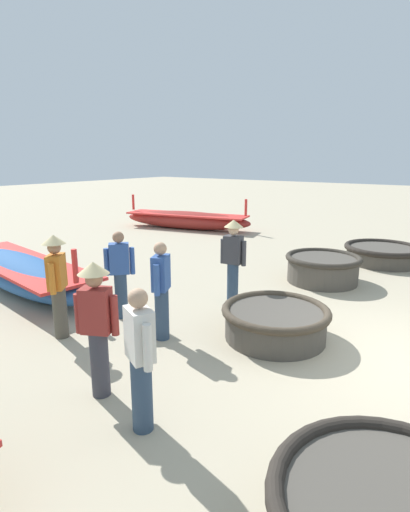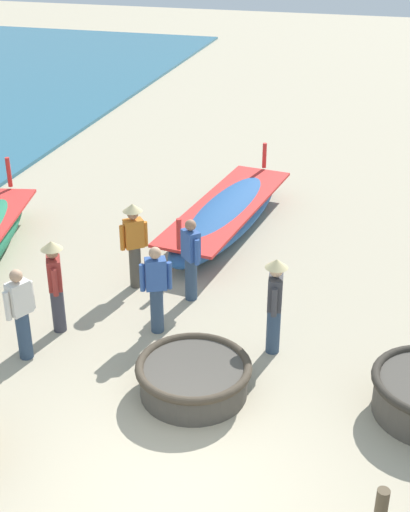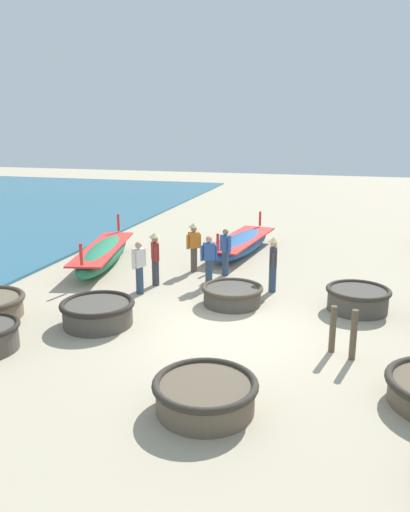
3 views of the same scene
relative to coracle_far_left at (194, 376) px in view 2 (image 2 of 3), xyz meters
name	(u,v)px [view 2 (image 2 of 3)]	position (x,y,z in m)	size (l,w,h in m)	color
ground_plane	(173,489)	(0.30, -1.91, -0.29)	(80.00, 80.00, 0.00)	tan
coracle_far_left	(194,376)	(0.00, 0.00, 0.00)	(1.71, 1.71, 0.53)	#4C473F
long_boat_blue_hull	(227,214)	(-0.94, 5.71, 0.07)	(1.96, 5.41, 1.25)	#285693
fisherman_with_hat	(191,258)	(-0.83, 2.62, 0.55)	(0.41, 0.39, 1.57)	#2D425B
fisherman_crouching	(156,287)	(-1.07, 1.44, 0.55)	(0.49, 0.35, 1.57)	#2D425B
fisherman_by_coracle	(55,280)	(-2.66, 1.01, 0.67)	(0.36, 0.48, 1.67)	#383842
fisherman_hauling	(134,240)	(-1.96, 2.80, 0.67)	(0.44, 0.38, 1.67)	#4C473D
fisherman_standing_left	(21,312)	(-2.82, 0.15, 0.55)	(0.34, 0.49, 1.57)	#2D425B
fisherman_standing_right	(275,300)	(0.92, 1.37, 0.67)	(0.36, 0.53, 1.67)	#2D425B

